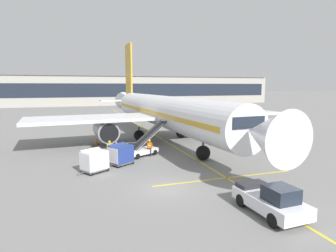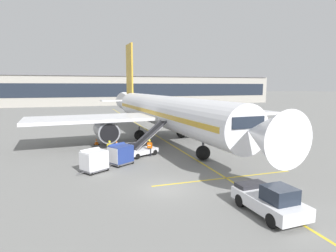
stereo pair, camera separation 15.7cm
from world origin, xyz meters
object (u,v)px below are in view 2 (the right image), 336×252
Objects in this scene: belt_loader at (143,147)px; safety_cone_engine_keepout at (96,142)px; baggage_cart_lead at (120,154)px; safety_cone_nose_mark at (112,144)px; ground_crew_by_carts at (110,148)px; safety_cone_wingtip at (117,143)px; pushback_tug at (270,200)px; ground_crew_by_loader at (150,147)px; parked_airplane at (163,112)px; baggage_cart_second at (94,160)px.

belt_loader reaches higher than safety_cone_engine_keepout.
safety_cone_nose_mark is at bearing 88.87° from baggage_cart_lead.
ground_crew_by_carts is at bearing 102.58° from baggage_cart_lead.
safety_cone_wingtip is (2.24, -1.48, -0.06)m from safety_cone_engine_keepout.
baggage_cart_lead reaches higher than safety_cone_engine_keepout.
pushback_tug is (3.67, -15.53, -0.10)m from belt_loader.
safety_cone_nose_mark is at bearing 80.56° from ground_crew_by_carts.
ground_crew_by_loader is 8.96m from safety_cone_engine_keepout.
ground_crew_by_carts is (-3.96, 0.65, 0.00)m from ground_crew_by_loader.
pushback_tug is (6.41, -12.82, -0.17)m from baggage_cart_lead.
ground_crew_by_loader is 2.26× the size of safety_cone_engine_keepout.
safety_cone_engine_keepout is at bearing 109.24° from pushback_tug.
pushback_tug is at bearing -63.43° from baggage_cart_lead.
belt_loader is 1.13× the size of pushback_tug.
belt_loader is 1.86× the size of baggage_cart_lead.
baggage_cart_lead is at bearing -95.44° from safety_cone_wingtip.
parked_airplane is 8.67× the size of belt_loader.
baggage_cart_lead is 3.59× the size of safety_cone_nose_mark.
safety_cone_engine_keepout is (-0.82, 6.90, -0.62)m from ground_crew_by_carts.
belt_loader is 5.91m from safety_cone_wingtip.
parked_airplane is at bearing 58.30° from belt_loader.
ground_crew_by_carts reaches higher than safety_cone_engine_keepout.
baggage_cart_second is 14.37m from pushback_tug.
safety_cone_engine_keepout is (-4.20, 7.02, -0.55)m from belt_loader.
safety_cone_nose_mark is at bearing 120.74° from ground_crew_by_loader.
ground_crew_by_carts is 2.26× the size of safety_cone_engine_keepout.
belt_loader is 6.68× the size of safety_cone_nose_mark.
pushback_tug is at bearing -65.77° from ground_crew_by_carts.
parked_airplane reaches higher than baggage_cart_lead.
belt_loader is 5.50m from safety_cone_nose_mark.
pushback_tug is 15.31m from ground_crew_by_loader.
belt_loader is 3.86m from baggage_cart_lead.
parked_airplane is 16.14× the size of baggage_cart_lead.
baggage_cart_second is 0.61× the size of pushback_tug.
parked_airplane is 57.93× the size of safety_cone_nose_mark.
baggage_cart_second is (-9.63, -11.41, -2.79)m from parked_airplane.
pushback_tug is 21.81m from safety_cone_wingtip.
baggage_cart_lead reaches higher than safety_cone_nose_mark.
safety_cone_nose_mark is at bearing 107.12° from pushback_tug.
safety_cone_engine_keepout is at bearing -178.83° from parked_airplane.
parked_airplane is 57.20× the size of safety_cone_engine_keepout.
parked_airplane is 9.80× the size of pushback_tug.
ground_crew_by_carts is at bearing 114.23° from pushback_tug.
baggage_cart_second is (-5.19, -4.21, 0.08)m from belt_loader.
baggage_cart_lead is 7.54m from safety_cone_nose_mark.
ground_crew_by_carts is (-7.04, 15.65, 0.17)m from pushback_tug.
baggage_cart_second is 9.41m from safety_cone_nose_mark.
ground_crew_by_carts is 4.79m from safety_cone_nose_mark.
baggage_cart_second reaches higher than safety_cone_wingtip.
baggage_cart_second is at bearing -148.33° from baggage_cart_lead.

